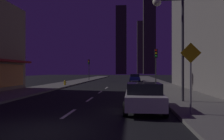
# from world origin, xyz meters

# --- Properties ---
(ground_plane) EXTENTS (78.00, 136.00, 0.10)m
(ground_plane) POSITION_xyz_m (0.00, 32.00, -0.05)
(ground_plane) COLOR black
(sidewalk_right) EXTENTS (4.00, 76.00, 0.15)m
(sidewalk_right) POSITION_xyz_m (7.00, 32.00, 0.07)
(sidewalk_right) COLOR #605E59
(sidewalk_right) RESTS_ON ground
(sidewalk_left) EXTENTS (4.00, 76.00, 0.15)m
(sidewalk_left) POSITION_xyz_m (-7.00, 32.00, 0.07)
(sidewalk_left) COLOR #605E59
(sidewalk_left) RESTS_ON ground
(lane_marking_center) EXTENTS (0.16, 23.00, 0.01)m
(lane_marking_center) POSITION_xyz_m (0.00, 8.40, 0.01)
(lane_marking_center) COLOR silver
(lane_marking_center) RESTS_ON ground
(skyscraper_distant_tall) EXTENTS (6.17, 5.16, 40.07)m
(skyscraper_distant_tall) POSITION_xyz_m (-3.05, 120.29, 20.03)
(skyscraper_distant_tall) COLOR #323025
(skyscraper_distant_tall) RESTS_ON ground
(skyscraper_distant_mid) EXTENTS (7.63, 6.85, 37.52)m
(skyscraper_distant_mid) POSITION_xyz_m (10.88, 150.05, 18.76)
(skyscraper_distant_mid) COLOR brown
(skyscraper_distant_mid) RESTS_ON ground
(skyscraper_distant_short) EXTENTS (7.57, 6.53, 72.73)m
(skyscraper_distant_short) POSITION_xyz_m (14.23, 130.76, 36.37)
(skyscraper_distant_short) COLOR #403C30
(skyscraper_distant_short) RESTS_ON ground
(car_parked_near) EXTENTS (1.98, 4.24, 1.45)m
(car_parked_near) POSITION_xyz_m (3.60, 4.15, 0.74)
(car_parked_near) COLOR silver
(car_parked_near) RESTS_ON ground
(car_parked_far) EXTENTS (1.98, 4.24, 1.45)m
(car_parked_far) POSITION_xyz_m (3.60, 33.68, 0.74)
(car_parked_far) COLOR navy
(car_parked_far) RESTS_ON ground
(fire_hydrant_far_left) EXTENTS (0.42, 0.30, 0.65)m
(fire_hydrant_far_left) POSITION_xyz_m (-5.90, 21.31, 0.45)
(fire_hydrant_far_left) COLOR gold
(fire_hydrant_far_left) RESTS_ON sidewalk_left
(traffic_light_near_right) EXTENTS (0.32, 0.48, 4.20)m
(traffic_light_near_right) POSITION_xyz_m (5.50, 15.65, 3.19)
(traffic_light_near_right) COLOR #2D2D2D
(traffic_light_near_right) RESTS_ON sidewalk_right
(traffic_light_far_left) EXTENTS (0.32, 0.48, 4.20)m
(traffic_light_far_left) POSITION_xyz_m (-5.50, 35.59, 3.19)
(traffic_light_far_left) COLOR #2D2D2D
(traffic_light_far_left) RESTS_ON sidewalk_left
(street_lamp_right) EXTENTS (1.96, 0.56, 6.58)m
(street_lamp_right) POSITION_xyz_m (5.38, 6.99, 5.07)
(street_lamp_right) COLOR #38383D
(street_lamp_right) RESTS_ON sidewalk_right
(pedestrian_crossing_sign) EXTENTS (0.91, 0.08, 3.15)m
(pedestrian_crossing_sign) POSITION_xyz_m (5.60, 2.94, 2.02)
(pedestrian_crossing_sign) COLOR slate
(pedestrian_crossing_sign) RESTS_ON sidewalk_right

